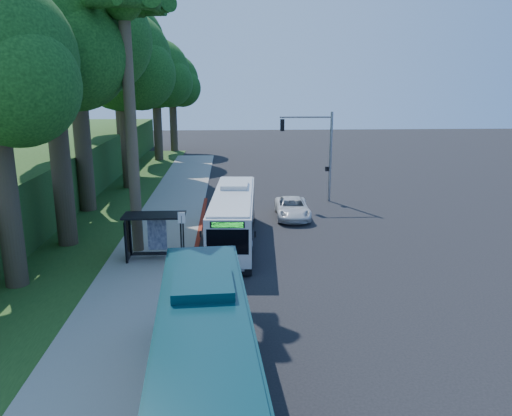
{
  "coord_description": "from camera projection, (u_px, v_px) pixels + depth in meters",
  "views": [
    {
      "loc": [
        -3.07,
        -28.19,
        9.25
      ],
      "look_at": [
        -1.5,
        1.0,
        1.8
      ],
      "focal_mm": 35.0,
      "sensor_mm": 36.0,
      "label": 1
    }
  ],
  "objects": [
    {
      "name": "tree_0",
      "position": [
        51.0,
        43.0,
        26.29
      ],
      "size": [
        8.4,
        8.0,
        15.7
      ],
      "color": "#382B1E",
      "rests_on": "ground"
    },
    {
      "name": "ground",
      "position": [
        282.0,
        241.0,
        29.72
      ],
      "size": [
        140.0,
        140.0,
        0.0
      ],
      "primitive_type": "plane",
      "color": "black",
      "rests_on": "ground"
    },
    {
      "name": "tree_4",
      "position": [
        156.0,
        77.0,
        57.67
      ],
      "size": [
        8.4,
        8.0,
        14.14
      ],
      "color": "#382B1E",
      "rests_on": "ground"
    },
    {
      "name": "bus_shelter",
      "position": [
        150.0,
        228.0,
        26.12
      ],
      "size": [
        3.2,
        1.51,
        2.55
      ],
      "color": "black",
      "rests_on": "ground"
    },
    {
      "name": "sidewalk",
      "position": [
        159.0,
        242.0,
        29.32
      ],
      "size": [
        4.5,
        70.0,
        0.12
      ],
      "primitive_type": "cube",
      "color": "gray",
      "rests_on": "ground"
    },
    {
      "name": "traffic_signal_pole",
      "position": [
        318.0,
        146.0,
        38.5
      ],
      "size": [
        4.1,
        0.3,
        7.0
      ],
      "color": "gray",
      "rests_on": "ground"
    },
    {
      "name": "tree_1",
      "position": [
        75.0,
        28.0,
        33.59
      ],
      "size": [
        10.5,
        10.0,
        18.26
      ],
      "color": "#382B1E",
      "rests_on": "ground"
    },
    {
      "name": "red_curb",
      "position": [
        193.0,
        266.0,
        25.57
      ],
      "size": [
        0.25,
        30.0,
        0.13
      ],
      "primitive_type": "cube",
      "color": "maroon",
      "rests_on": "ground"
    },
    {
      "name": "tree_5",
      "position": [
        173.0,
        83.0,
        65.65
      ],
      "size": [
        7.35,
        7.0,
        12.86
      ],
      "color": "#382B1E",
      "rests_on": "ground"
    },
    {
      "name": "tree_2",
      "position": [
        123.0,
        66.0,
        41.97
      ],
      "size": [
        8.82,
        8.4,
        15.12
      ],
      "color": "#382B1E",
      "rests_on": "ground"
    },
    {
      "name": "pickup",
      "position": [
        292.0,
        208.0,
        34.7
      ],
      "size": [
        2.42,
        4.97,
        1.36
      ],
      "primitive_type": "imported",
      "rotation": [
        0.0,
        0.0,
        -0.03
      ],
      "color": "silver",
      "rests_on": "ground"
    },
    {
      "name": "tree_3",
      "position": [
        118.0,
        53.0,
        49.24
      ],
      "size": [
        10.08,
        9.6,
        17.28
      ],
      "color": "#382B1E",
      "rests_on": "ground"
    },
    {
      "name": "teal_bus",
      "position": [
        205.0,
        367.0,
        13.5
      ],
      "size": [
        3.28,
        12.15,
        3.58
      ],
      "rotation": [
        0.0,
        0.0,
        0.06
      ],
      "color": "#092F36",
      "rests_on": "ground"
    },
    {
      "name": "stop_sign_pole",
      "position": [
        182.0,
        234.0,
        24.08
      ],
      "size": [
        0.35,
        0.06,
        3.17
      ],
      "color": "gray",
      "rests_on": "ground"
    },
    {
      "name": "white_bus",
      "position": [
        233.0,
        216.0,
        29.17
      ],
      "size": [
        2.98,
        10.99,
        3.24
      ],
      "rotation": [
        0.0,
        0.0,
        -0.06
      ],
      "color": "silver",
      "rests_on": "ground"
    },
    {
      "name": "grass_verge",
      "position": [
        84.0,
        221.0,
        33.87
      ],
      "size": [
        8.0,
        70.0,
        0.06
      ],
      "primitive_type": "cube",
      "color": "#234719",
      "rests_on": "ground"
    },
    {
      "name": "palm_tree",
      "position": [
        124.0,
        16.0,
        24.78
      ],
      "size": [
        4.2,
        4.2,
        14.4
      ],
      "color": "#4C3F2D",
      "rests_on": "ground"
    }
  ]
}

